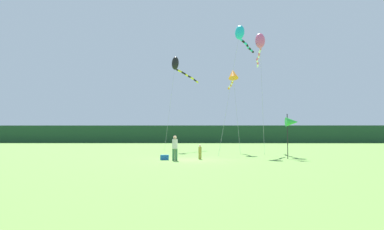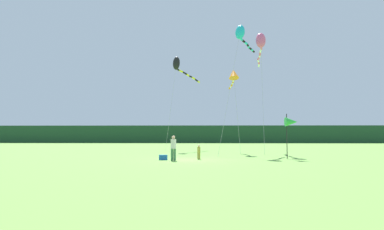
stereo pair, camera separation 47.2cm
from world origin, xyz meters
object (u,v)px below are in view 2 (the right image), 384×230
Objects in this scene: kite_orange at (233,75)px; cooler_box at (163,157)px; person_adult at (173,147)px; kite_black at (178,65)px; kite_rainbow at (261,43)px; banner_flag_pole at (291,122)px; kite_cyan at (241,34)px; person_child at (199,151)px.

cooler_box is at bearing -122.84° from kite_orange.
kite_black is (-0.73, 15.22, 8.85)m from person_adult.
kite_rainbow is 4.29m from kite_orange.
kite_cyan reaches higher than banner_flag_pole.
cooler_box is at bearing -172.77° from banner_flag_pole.
cooler_box is at bearing -165.21° from person_child.
cooler_box is 17.55m from kite_black.
person_adult is at bearing -117.89° from kite_orange.
banner_flag_pole is 9.99m from kite_orange.
cooler_box is 15.22m from kite_cyan.
person_child is 2.64m from cooler_box.
kite_rainbow is 0.97× the size of kite_cyan.
kite_orange is (-2.75, -0.24, -3.29)m from kite_rainbow.
kite_rainbow reaches higher than kite_black.
kite_black reaches higher than kite_orange.
person_child is (1.75, 1.22, -0.38)m from person_adult.
kite_cyan is 1.48× the size of kite_orange.
kite_black is at bearing 148.40° from kite_rainbow.
person_child is 16.95m from kite_black.
person_adult is at bearing -87.25° from kite_black.
kite_rainbow is at bearing 54.85° from person_child.
kite_orange is at bearing 62.11° from person_adult.
kite_rainbow reaches higher than banner_flag_pole.
kite_cyan is at bearing 55.78° from person_adult.
person_child is 1.80× the size of cooler_box.
kite_orange reaches higher than cooler_box.
cooler_box is at bearing -129.53° from kite_cyan.
person_adult is 0.21× the size of kite_orange.
cooler_box is at bearing -132.71° from kite_rainbow.
cooler_box is 16.69m from kite_rainbow.
person_adult is 2.17m from person_child.
banner_flag_pole is 11.38m from kite_cyan.
banner_flag_pole is 17.87m from kite_black.
kite_rainbow is at bearing 51.55° from person_adult.
cooler_box is 0.05× the size of kite_black.
person_adult is at bearing -145.13° from person_child.
banner_flag_pole is at bearing 11.46° from person_adult.
cooler_box is (-2.52, -0.67, -0.41)m from person_child.
kite_black is 1.30× the size of kite_orange.
kite_cyan reaches higher than cooler_box.
kite_rainbow is (-0.74, 8.18, 8.24)m from banner_flag_pole.
kite_cyan is 1.14× the size of kite_black.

